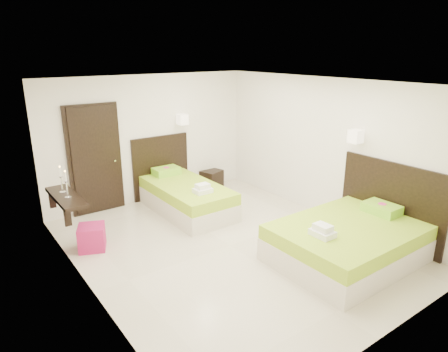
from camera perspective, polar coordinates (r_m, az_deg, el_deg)
floor at (r=6.63m, az=0.84°, el=-9.89°), size 5.50×5.50×0.00m
bed_single at (r=7.95m, az=-5.66°, el=-2.66°), size 1.29×2.14×1.77m
bed_double at (r=6.42m, az=17.60°, el=-8.59°), size 2.17×1.85×1.79m
nightstand at (r=9.29m, az=-1.79°, el=-0.37°), size 0.54×0.51×0.39m
ottoman at (r=6.78m, az=-18.35°, el=-8.33°), size 0.53×0.53×0.40m
door at (r=8.01m, az=-17.92°, el=2.20°), size 1.02×0.15×2.14m
console_shelf at (r=6.84m, az=-21.74°, el=-2.87°), size 0.35×1.20×0.78m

